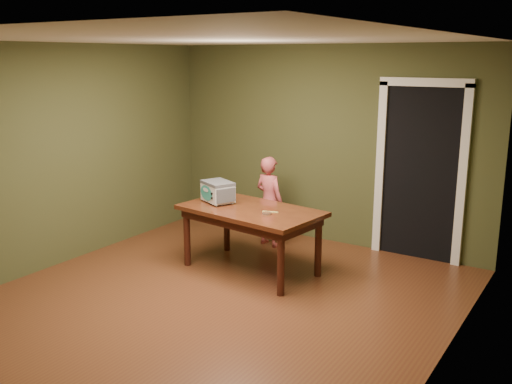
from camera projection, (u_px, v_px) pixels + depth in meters
floor at (212, 304)px, 5.78m from camera, size 5.00×5.00×0.00m
room_shell at (209, 136)px, 5.38m from camera, size 4.52×5.02×2.61m
doorway at (427, 170)px, 7.13m from camera, size 1.10×0.66×2.25m
dining_table at (251, 217)px, 6.53m from camera, size 1.70×1.09×0.75m
toy_oven at (218, 191)px, 6.75m from camera, size 0.48×0.41×0.25m
baking_pan at (267, 213)px, 6.27m from camera, size 0.10×0.10×0.02m
spatula at (270, 212)px, 6.35m from camera, size 0.18×0.08×0.01m
child at (269, 201)px, 7.45m from camera, size 0.48×0.37×1.19m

